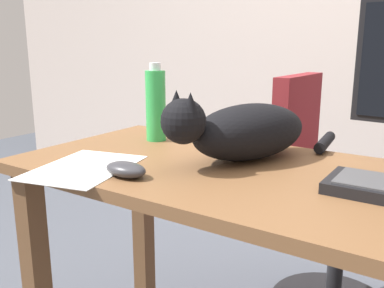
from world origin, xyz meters
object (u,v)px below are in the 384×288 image
object	(u,v)px
cat	(244,130)
computer_mouse	(126,169)
office_chair	(326,216)
water_bottle	(156,105)

from	to	relation	value
cat	computer_mouse	distance (m)	0.33
computer_mouse	office_chair	bearing A→B (deg)	72.96
cat	computer_mouse	xyz separation A→B (m)	(-0.16, -0.28, -0.06)
office_chair	computer_mouse	world-z (taller)	office_chair
computer_mouse	cat	bearing A→B (deg)	60.16
office_chair	cat	distance (m)	0.69
cat	water_bottle	bearing A→B (deg)	169.83
cat	water_bottle	world-z (taller)	water_bottle
computer_mouse	water_bottle	xyz separation A→B (m)	(-0.18, 0.35, 0.10)
office_chair	computer_mouse	bearing A→B (deg)	-107.04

